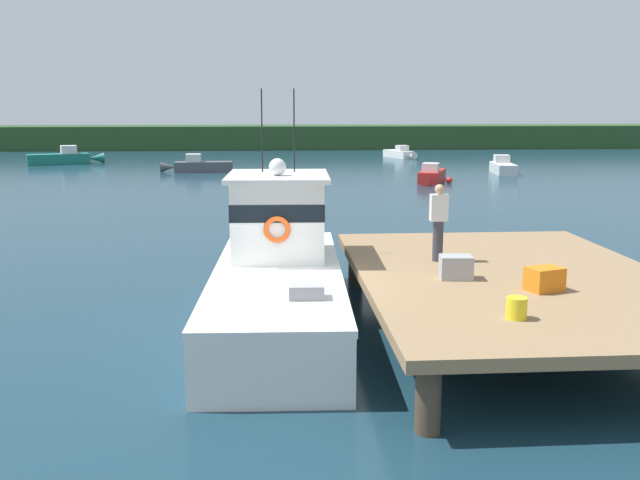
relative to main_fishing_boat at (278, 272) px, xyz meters
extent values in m
plane|color=#193847|center=(-0.22, -1.28, -1.01)|extent=(200.00, 200.00, 0.00)
cylinder|color=#4C3D2D|center=(1.98, -5.38, -0.51)|extent=(0.36, 0.36, 1.00)
cylinder|color=#4C3D2D|center=(1.98, 2.82, -0.51)|extent=(0.36, 0.36, 1.00)
cylinder|color=#4C3D2D|center=(7.18, 2.82, -0.51)|extent=(0.36, 0.36, 1.00)
cube|color=#937551|center=(4.58, -1.28, 0.09)|extent=(6.00, 9.00, 0.20)
cube|color=white|center=(-0.02, -0.56, -0.46)|extent=(2.79, 8.09, 1.10)
cone|color=white|center=(0.16, 4.33, -0.46)|extent=(1.16, 1.84, 1.10)
cube|color=#234C9E|center=(-0.02, -0.56, -0.01)|extent=(2.80, 7.93, 0.12)
cube|color=white|center=(-0.02, -0.56, 0.15)|extent=(2.83, 8.09, 0.12)
cube|color=silver|center=(0.02, 0.63, 0.99)|extent=(1.98, 2.27, 1.80)
cube|color=black|center=(0.02, 0.63, 1.31)|extent=(2.00, 2.29, 0.36)
cube|color=silver|center=(0.02, 0.63, 1.94)|extent=(2.23, 2.58, 0.10)
sphere|color=white|center=(0.01, 0.33, 2.17)|extent=(0.36, 0.36, 0.36)
cylinder|color=black|center=(-0.31, 1.15, 2.89)|extent=(0.03, 0.03, 1.80)
cylinder|color=black|center=(0.39, 1.12, 2.89)|extent=(0.03, 0.03, 1.80)
cube|color=#939399|center=(0.45, -2.78, 0.27)|extent=(0.62, 0.46, 0.36)
torus|color=orange|center=(-0.52, -3.35, 0.15)|extent=(0.58, 0.58, 0.12)
torus|color=#EA5119|center=(-0.02, -0.50, 0.99)|extent=(0.54, 0.12, 0.54)
cube|color=orange|center=(4.69, -2.53, 0.40)|extent=(0.71, 0.62, 0.42)
cube|color=#9E9EA3|center=(3.35, -1.56, 0.41)|extent=(0.64, 0.49, 0.44)
cylinder|color=yellow|center=(3.62, -4.11, 0.36)|extent=(0.32, 0.32, 0.34)
cylinder|color=#383842|center=(3.37, -0.02, 0.62)|extent=(0.22, 0.22, 0.86)
cube|color=white|center=(3.37, -0.02, 1.33)|extent=(0.36, 0.22, 0.56)
sphere|color=tan|center=(3.37, -0.02, 1.72)|extent=(0.20, 0.20, 0.20)
cube|color=#196B5B|center=(-16.48, 40.63, -0.60)|extent=(4.73, 2.96, 0.82)
cone|color=#196B5B|center=(-13.85, 41.64, -0.60)|extent=(1.35, 1.17, 0.82)
cube|color=silver|center=(-15.75, 40.91, 0.12)|extent=(1.46, 1.48, 0.62)
cube|color=red|center=(9.47, 26.50, -0.68)|extent=(2.40, 3.79, 0.66)
cone|color=red|center=(8.64, 24.40, -0.68)|extent=(0.94, 1.08, 0.66)
cube|color=silver|center=(9.24, 25.91, -0.10)|extent=(1.19, 1.18, 0.49)
cube|color=#4C4C51|center=(-4.71, 33.57, -0.65)|extent=(3.90, 1.31, 0.70)
cone|color=#4C4C51|center=(-7.13, 33.52, -0.65)|extent=(0.98, 0.72, 0.70)
cube|color=silver|center=(-5.38, 33.55, -0.04)|extent=(0.99, 1.01, 0.53)
cube|color=silver|center=(15.33, 31.01, -0.66)|extent=(1.71, 3.90, 0.68)
cone|color=silver|center=(15.66, 33.34, -0.66)|extent=(0.81, 1.03, 0.68)
cube|color=silver|center=(15.43, 31.66, -0.07)|extent=(1.08, 1.07, 0.51)
cube|color=white|center=(11.02, 45.97, -0.69)|extent=(2.27, 3.62, 0.63)
cone|color=white|center=(11.79, 43.96, -0.69)|extent=(0.90, 1.03, 0.63)
cube|color=silver|center=(11.23, 45.41, -0.14)|extent=(1.13, 1.12, 0.47)
sphere|color=#EA5B19|center=(0.45, 24.34, -0.76)|extent=(0.50, 0.50, 0.50)
sphere|color=red|center=(10.21, 25.30, -0.81)|extent=(0.38, 0.38, 0.38)
cube|color=#284723|center=(-0.22, 60.72, 0.19)|extent=(120.00, 8.00, 2.40)
camera|label=1|loc=(-0.12, -14.10, 3.42)|focal=38.78mm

